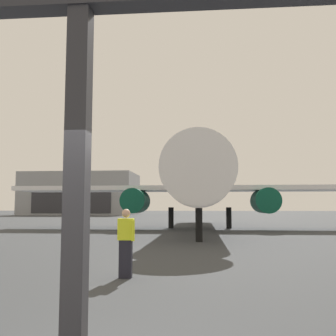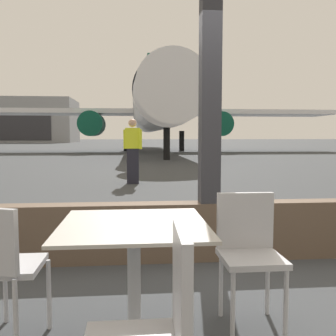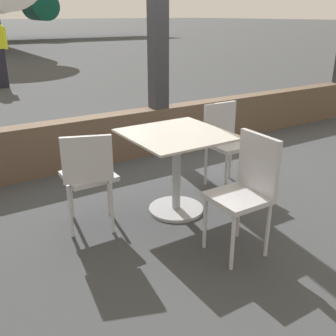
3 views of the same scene
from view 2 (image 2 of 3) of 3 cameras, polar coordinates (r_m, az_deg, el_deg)
name	(u,v)px [view 2 (image 2 of 3)]	position (r m, az deg, el deg)	size (l,w,h in m)	color
ground_plane	(140,147)	(43.85, -4.23, 3.15)	(220.00, 220.00, 0.00)	#383A3D
window_frame	(210,122)	(3.90, 6.29, 6.86)	(7.85, 0.24, 3.93)	brown
dining_table	(134,271)	(2.36, -5.14, -15.19)	(0.87, 0.87, 0.77)	#ADA89E
cafe_chair_window_left	(157,327)	(1.57, -1.74, -22.81)	(0.41, 0.41, 0.94)	#B2B2B7
cafe_chair_window_right	(249,245)	(2.70, 12.07, -11.28)	(0.40, 0.40, 0.89)	#B2B2B7
cafe_chair_aisle_left	(0,260)	(2.57, -23.99, -12.57)	(0.49, 0.49, 0.87)	#B2B2B7
airplane	(155,109)	(31.48, -1.99, 8.89)	(29.67, 29.72, 10.33)	silver
ground_crew_worker	(133,150)	(10.22, -5.34, 2.67)	(0.50, 0.34, 1.74)	black
distant_hangar	(18,121)	(84.52, -21.60, 6.61)	(22.97, 13.98, 8.80)	gray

